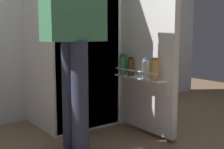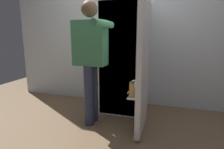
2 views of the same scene
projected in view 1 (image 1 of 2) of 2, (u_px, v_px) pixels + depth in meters
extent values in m
plane|color=brown|center=(106.00, 138.00, 2.37)|extent=(6.50, 6.50, 0.00)
cube|color=white|center=(71.00, 36.00, 2.70)|extent=(0.68, 0.63, 1.67)
cube|color=white|center=(89.00, 36.00, 2.45)|extent=(0.64, 0.01, 1.63)
cube|color=white|center=(86.00, 31.00, 2.48)|extent=(0.60, 0.09, 0.01)
cube|color=white|center=(147.00, 35.00, 2.41)|extent=(0.06, 0.65, 1.63)
cube|color=white|center=(139.00, 78.00, 2.41)|extent=(0.10, 0.54, 0.01)
cylinder|color=silver|center=(135.00, 71.00, 2.37)|extent=(0.01, 0.51, 0.01)
cylinder|color=brown|center=(131.00, 67.00, 2.48)|extent=(0.06, 0.06, 0.15)
cylinder|color=black|center=(131.00, 58.00, 2.47)|extent=(0.04, 0.04, 0.02)
cylinder|color=tan|center=(155.00, 70.00, 2.24)|extent=(0.06, 0.06, 0.16)
cylinder|color=#996623|center=(155.00, 59.00, 2.23)|extent=(0.05, 0.05, 0.02)
cylinder|color=white|center=(146.00, 69.00, 2.32)|extent=(0.05, 0.05, 0.15)
cylinder|color=#335BB2|center=(146.00, 59.00, 2.31)|extent=(0.04, 0.04, 0.02)
cylinder|color=green|center=(123.00, 65.00, 2.56)|extent=(0.06, 0.06, 0.16)
cylinder|color=#195B28|center=(123.00, 55.00, 2.55)|extent=(0.05, 0.05, 0.02)
cylinder|color=#2D334C|center=(70.00, 95.00, 2.14)|extent=(0.12, 0.12, 0.80)
cylinder|color=#2D334C|center=(80.00, 99.00, 2.02)|extent=(0.12, 0.12, 0.80)
cube|color=#3D7F56|center=(73.00, 0.00, 1.98)|extent=(0.43, 0.23, 0.57)
cylinder|color=#3D7F56|center=(60.00, 6.00, 2.16)|extent=(0.08, 0.08, 0.53)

